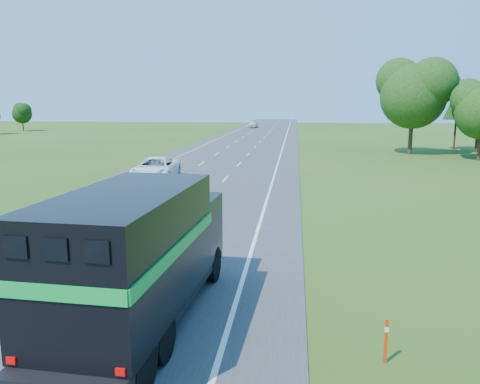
{
  "coord_description": "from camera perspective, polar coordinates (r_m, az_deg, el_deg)",
  "views": [
    {
      "loc": [
        7.11,
        2.97,
        5.71
      ],
      "look_at": [
        4.49,
        25.2,
        1.48
      ],
      "focal_mm": 35.0,
      "sensor_mm": 36.0,
      "label": 1
    }
  ],
  "objects": [
    {
      "name": "far_car",
      "position": [
        113.3,
        1.59,
        8.25
      ],
      "size": [
        2.29,
        4.95,
        1.64
      ],
      "primitive_type": "imported",
      "rotation": [
        0.0,
        0.0,
        -0.07
      ],
      "color": "silver",
      "rests_on": "road"
    },
    {
      "name": "horse_truck",
      "position": [
        12.21,
        -12.16,
        -7.25
      ],
      "size": [
        3.03,
        8.39,
        3.66
      ],
      "rotation": [
        0.0,
        0.0,
        -0.06
      ],
      "color": "black",
      "rests_on": "road"
    },
    {
      "name": "lane_markings",
      "position": [
        47.9,
        -1.86,
        3.91
      ],
      "size": [
        11.15,
        260.0,
        0.01
      ],
      "color": "yellow",
      "rests_on": "road"
    },
    {
      "name": "white_suv",
      "position": [
        35.92,
        -10.23,
        2.82
      ],
      "size": [
        3.09,
        6.21,
        1.69
      ],
      "primitive_type": "imported",
      "rotation": [
        0.0,
        0.0,
        0.05
      ],
      "color": "white",
      "rests_on": "road"
    },
    {
      "name": "delineator",
      "position": [
        11.34,
        17.37,
        -16.82
      ],
      "size": [
        0.09,
        0.05,
        1.05
      ],
      "color": "red",
      "rests_on": "ground"
    },
    {
      "name": "road",
      "position": [
        47.9,
        -1.86,
        3.88
      ],
      "size": [
        15.0,
        260.0,
        0.04
      ],
      "primitive_type": "cube",
      "color": "#38383A",
      "rests_on": "ground"
    }
  ]
}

